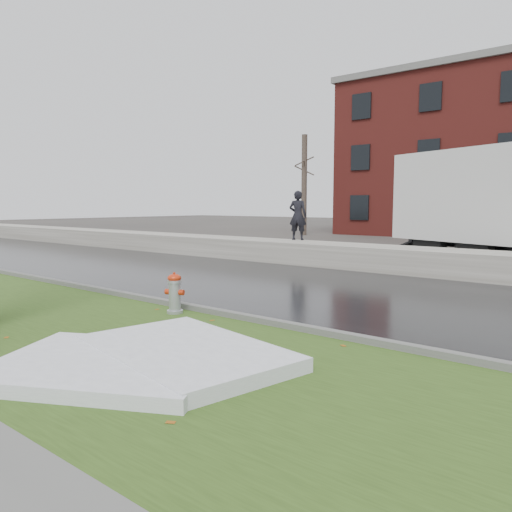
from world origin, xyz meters
The scene contains 12 objects.
ground centered at (0.00, 0.00, 0.00)m, with size 120.00×120.00×0.00m, color #47423D.
verge centered at (0.00, -1.25, 0.02)m, with size 60.00×4.50×0.04m, color #2D4617.
road centered at (0.00, 4.50, 0.01)m, with size 60.00×7.00×0.03m, color black.
parking_lot centered at (0.00, 13.00, 0.01)m, with size 60.00×9.00×0.03m, color slate.
curb centered at (0.00, 1.00, 0.07)m, with size 60.00×0.15×0.14m, color slate.
snowbank centered at (0.00, 8.70, 0.38)m, with size 60.00×1.60×0.75m, color beige.
bg_tree_left centered at (-12.00, 22.00, 3.33)m, with size 1.40×1.62×6.50m.
bg_tree_center centered at (-6.00, 26.00, 3.33)m, with size 1.40×1.62×6.50m.
fire_hydrant centered at (-0.52, 0.60, 0.44)m, with size 0.37×0.35×0.75m.
worker centered at (-3.78, 9.30, 1.63)m, with size 0.64×0.42×1.75m, color black.
snow_patch_near centered at (1.31, -2.06, 0.12)m, with size 2.60×2.00×0.16m, color white.
snow_patch_side centered at (1.66, -1.16, 0.13)m, with size 2.80×1.80×0.18m, color white.
Camera 1 is at (6.30, -5.41, 2.03)m, focal length 35.00 mm.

